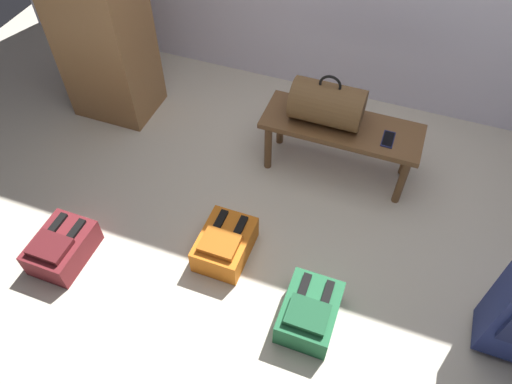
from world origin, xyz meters
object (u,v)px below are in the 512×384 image
backpack_maroon (62,247)px  bench (341,132)px  cell_phone (388,139)px  backpack_green (310,312)px  side_cabinet (105,43)px  duffel_bag_brown (327,104)px  backpack_orange (225,244)px

backpack_maroon → bench: bearing=43.2°
cell_phone → backpack_green: (-0.15, -1.09, -0.32)m
side_cabinet → backpack_maroon: bearing=-73.1°
backpack_maroon → cell_phone: bearing=36.7°
backpack_maroon → backpack_green: 1.47m
duffel_bag_brown → backpack_green: 1.24m
duffel_bag_brown → cell_phone: size_ratio=3.06×
bench → backpack_orange: size_ratio=2.63×
cell_phone → duffel_bag_brown: bearing=174.6°
cell_phone → backpack_orange: bearing=-130.7°
backpack_green → backpack_orange: 0.63m
cell_phone → backpack_orange: cell_phone is taller
backpack_green → side_cabinet: 2.27m
bench → backpack_orange: bench is taller
duffel_bag_brown → cell_phone: 0.42m
backpack_green → duffel_bag_brown: bearing=102.8°
cell_phone → side_cabinet: 2.02m
backpack_maroon → backpack_orange: same height
cell_phone → backpack_green: 1.15m
bench → backpack_orange: bearing=-116.3°
bench → duffel_bag_brown: duffel_bag_brown is taller
cell_phone → backpack_maroon: bearing=-143.3°
duffel_bag_brown → backpack_maroon: (-1.20, -1.24, -0.45)m
backpack_orange → side_cabinet: (-1.28, 0.97, 0.46)m
bench → backpack_maroon: (-1.32, -1.24, -0.25)m
bench → side_cabinet: (-1.72, 0.08, 0.20)m
backpack_maroon → backpack_orange: bearing=21.8°
cell_phone → side_cabinet: bearing=176.5°
cell_phone → side_cabinet: (-2.01, 0.12, 0.13)m
duffel_bag_brown → cell_phone: duffel_bag_brown is taller
side_cabinet → cell_phone: bearing=-3.5°
duffel_bag_brown → side_cabinet: 1.61m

